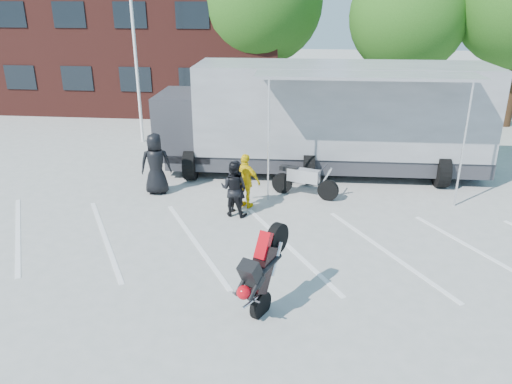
% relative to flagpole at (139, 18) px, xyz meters
% --- Properties ---
extents(ground, '(100.00, 100.00, 0.00)m').
position_rel_flagpole_xyz_m(ground, '(6.24, -10.00, -5.05)').
color(ground, '#ACACA6').
rests_on(ground, ground).
extents(parking_bay_lines, '(18.09, 13.33, 0.01)m').
position_rel_flagpole_xyz_m(parking_bay_lines, '(6.24, -9.00, -5.05)').
color(parking_bay_lines, white).
rests_on(parking_bay_lines, ground).
extents(office_building, '(18.00, 8.00, 7.00)m').
position_rel_flagpole_xyz_m(office_building, '(-3.76, 8.00, -1.55)').
color(office_building, '#4F1F19').
rests_on(office_building, ground).
extents(flagpole, '(1.61, 0.12, 8.00)m').
position_rel_flagpole_xyz_m(flagpole, '(0.00, 0.00, 0.00)').
color(flagpole, white).
rests_on(flagpole, ground).
extents(tree_left, '(6.12, 6.12, 8.64)m').
position_rel_flagpole_xyz_m(tree_left, '(4.24, 6.00, 0.51)').
color(tree_left, '#382314').
rests_on(tree_left, ground).
extents(tree_mid, '(5.44, 5.44, 7.68)m').
position_rel_flagpole_xyz_m(tree_mid, '(11.24, 5.00, -0.11)').
color(tree_mid, '#382314').
rests_on(tree_mid, ground).
extents(transporter_truck, '(11.98, 5.96, 3.78)m').
position_rel_flagpole_xyz_m(transporter_truck, '(7.40, -3.19, -5.05)').
color(transporter_truck, '#989BA1').
rests_on(transporter_truck, ground).
extents(parked_motorcycle, '(2.32, 1.37, 1.15)m').
position_rel_flagpole_xyz_m(parked_motorcycle, '(6.78, -5.59, -5.05)').
color(parked_motorcycle, silver).
rests_on(parked_motorcycle, ground).
extents(stunt_bike_rider, '(1.44, 1.82, 1.94)m').
position_rel_flagpole_xyz_m(stunt_bike_rider, '(6.27, -11.39, -5.05)').
color(stunt_bike_rider, black).
rests_on(stunt_bike_rider, ground).
extents(spectator_leather_a, '(1.06, 0.81, 1.95)m').
position_rel_flagpole_xyz_m(spectator_leather_a, '(2.12, -5.78, -4.08)').
color(spectator_leather_a, black).
rests_on(spectator_leather_a, ground).
extents(spectator_leather_b, '(0.69, 0.59, 1.59)m').
position_rel_flagpole_xyz_m(spectator_leather_b, '(4.84, -7.03, -4.26)').
color(spectator_leather_b, black).
rests_on(spectator_leather_b, ground).
extents(spectator_leather_c, '(0.89, 0.76, 1.62)m').
position_rel_flagpole_xyz_m(spectator_leather_c, '(4.79, -7.21, -4.25)').
color(spectator_leather_c, black).
rests_on(spectator_leather_c, ground).
extents(spectator_hivis, '(1.04, 0.76, 1.64)m').
position_rel_flagpole_xyz_m(spectator_hivis, '(5.06, -6.61, -4.23)').
color(spectator_hivis, yellow).
rests_on(spectator_hivis, ground).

